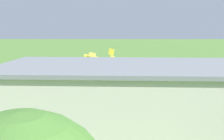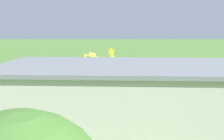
{
  "view_description": "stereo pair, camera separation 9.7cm",
  "coord_description": "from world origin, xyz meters",
  "px_view_note": "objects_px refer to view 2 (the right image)",
  "views": [
    {
      "loc": [
        0.22,
        56.85,
        10.28
      ],
      "look_at": [
        0.3,
        7.79,
        2.91
      ],
      "focal_mm": 45.31,
      "sensor_mm": 36.0,
      "label": 1
    },
    {
      "loc": [
        0.12,
        56.85,
        10.28
      ],
      "look_at": [
        0.3,
        7.79,
        2.91
      ],
      "focal_mm": 45.31,
      "sensor_mm": 36.0,
      "label": 2
    }
  ],
  "objects_px": {
    "hangar": "(153,99)",
    "person_crossing_taxiway": "(198,86)",
    "person_watching_takeoff": "(58,95)",
    "person_at_fence_line": "(184,87)",
    "car_red": "(33,94)",
    "biplane": "(97,59)",
    "person_by_parked_cars": "(37,89)"
  },
  "relations": [
    {
      "from": "biplane",
      "to": "person_watching_takeoff",
      "type": "distance_m",
      "value": 19.18
    },
    {
      "from": "biplane",
      "to": "person_at_fence_line",
      "type": "relative_size",
      "value": 5.47
    },
    {
      "from": "person_watching_takeoff",
      "to": "car_red",
      "type": "bearing_deg",
      "value": -1.41
    },
    {
      "from": "person_crossing_taxiway",
      "to": "person_by_parked_cars",
      "type": "bearing_deg",
      "value": 3.96
    },
    {
      "from": "biplane",
      "to": "person_at_fence_line",
      "type": "xyz_separation_m",
      "value": [
        -14.73,
        12.99,
        -3.11
      ]
    },
    {
      "from": "car_red",
      "to": "person_at_fence_line",
      "type": "distance_m",
      "value": 23.64
    },
    {
      "from": "car_red",
      "to": "person_watching_takeoff",
      "type": "relative_size",
      "value": 2.76
    },
    {
      "from": "person_watching_takeoff",
      "to": "person_at_fence_line",
      "type": "height_order",
      "value": "person_at_fence_line"
    },
    {
      "from": "hangar",
      "to": "person_crossing_taxiway",
      "type": "height_order",
      "value": "hangar"
    },
    {
      "from": "person_by_parked_cars",
      "to": "person_crossing_taxiway",
      "type": "bearing_deg",
      "value": -176.04
    },
    {
      "from": "hangar",
      "to": "biplane",
      "type": "height_order",
      "value": "hangar"
    },
    {
      "from": "car_red",
      "to": "person_by_parked_cars",
      "type": "relative_size",
      "value": 2.64
    },
    {
      "from": "person_crossing_taxiway",
      "to": "person_by_parked_cars",
      "type": "height_order",
      "value": "person_crossing_taxiway"
    },
    {
      "from": "person_crossing_taxiway",
      "to": "person_at_fence_line",
      "type": "height_order",
      "value": "person_crossing_taxiway"
    },
    {
      "from": "person_by_parked_cars",
      "to": "person_at_fence_line",
      "type": "bearing_deg",
      "value": -176.44
    },
    {
      "from": "person_at_fence_line",
      "to": "person_by_parked_cars",
      "type": "bearing_deg",
      "value": 3.56
    },
    {
      "from": "person_crossing_taxiway",
      "to": "person_watching_takeoff",
      "type": "relative_size",
      "value": 1.11
    },
    {
      "from": "person_crossing_taxiway",
      "to": "person_watching_takeoff",
      "type": "xyz_separation_m",
      "value": [
        21.78,
        5.7,
        -0.1
      ]
    },
    {
      "from": "biplane",
      "to": "person_at_fence_line",
      "type": "distance_m",
      "value": 19.89
    },
    {
      "from": "person_by_parked_cars",
      "to": "person_at_fence_line",
      "type": "xyz_separation_m",
      "value": [
        -23.5,
        -1.46,
        -0.01
      ]
    },
    {
      "from": "person_watching_takeoff",
      "to": "person_at_fence_line",
      "type": "bearing_deg",
      "value": -164.49
    },
    {
      "from": "hangar",
      "to": "car_red",
      "type": "xyz_separation_m",
      "value": [
        15.45,
        -12.81,
        -2.59
      ]
    },
    {
      "from": "hangar",
      "to": "person_watching_takeoff",
      "type": "relative_size",
      "value": 19.29
    },
    {
      "from": "person_by_parked_cars",
      "to": "person_at_fence_line",
      "type": "relative_size",
      "value": 1.02
    },
    {
      "from": "hangar",
      "to": "person_crossing_taxiway",
      "type": "distance_m",
      "value": 21.13
    },
    {
      "from": "person_by_parked_cars",
      "to": "person_watching_takeoff",
      "type": "bearing_deg",
      "value": 136.88
    },
    {
      "from": "car_red",
      "to": "person_crossing_taxiway",
      "type": "distance_m",
      "value": 26.1
    },
    {
      "from": "biplane",
      "to": "car_red",
      "type": "xyz_separation_m",
      "value": [
        8.31,
        18.26,
        -3.1
      ]
    },
    {
      "from": "person_by_parked_cars",
      "to": "hangar",
      "type": "bearing_deg",
      "value": 133.74
    },
    {
      "from": "person_at_fence_line",
      "to": "person_watching_takeoff",
      "type": "bearing_deg",
      "value": 15.51
    },
    {
      "from": "hangar",
      "to": "biplane",
      "type": "relative_size",
      "value": 3.43
    },
    {
      "from": "biplane",
      "to": "person_crossing_taxiway",
      "type": "relative_size",
      "value": 5.05
    }
  ]
}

